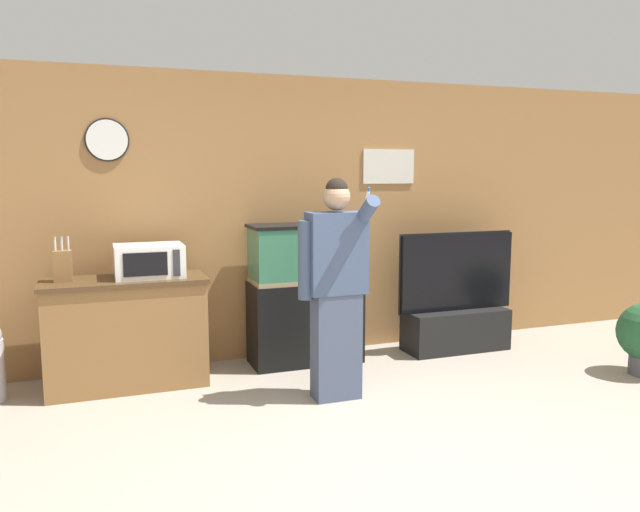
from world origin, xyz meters
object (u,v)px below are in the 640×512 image
(counter_island, at_px, (127,332))
(knife_block, at_px, (63,265))
(tv_on_stand, at_px, (456,316))
(person_standing, at_px, (335,286))
(microwave, at_px, (149,261))
(aquarium_on_stand, at_px, (305,294))

(counter_island, height_order, knife_block, knife_block)
(counter_island, height_order, tv_on_stand, tv_on_stand)
(tv_on_stand, xyz_separation_m, person_standing, (-1.59, -0.82, 0.54))
(tv_on_stand, bearing_deg, person_standing, -152.62)
(microwave, relative_size, knife_block, 1.54)
(knife_block, bearing_deg, aquarium_on_stand, 2.51)
(counter_island, xyz_separation_m, aquarium_on_stand, (1.56, 0.11, 0.19))
(microwave, xyz_separation_m, tv_on_stand, (2.87, -0.04, -0.68))
(tv_on_stand, bearing_deg, knife_block, 179.36)
(counter_island, xyz_separation_m, knife_block, (-0.45, 0.02, 0.57))
(knife_block, relative_size, person_standing, 0.21)
(counter_island, relative_size, microwave, 2.36)
(microwave, relative_size, person_standing, 0.32)
(counter_island, bearing_deg, aquarium_on_stand, 3.87)
(counter_island, height_order, microwave, microwave)
(microwave, height_order, tv_on_stand, tv_on_stand)
(person_standing, bearing_deg, microwave, 146.13)
(counter_island, relative_size, knife_block, 3.65)
(knife_block, distance_m, person_standing, 2.12)
(microwave, xyz_separation_m, person_standing, (1.28, -0.86, -0.14))
(aquarium_on_stand, bearing_deg, counter_island, -176.13)
(aquarium_on_stand, bearing_deg, person_standing, -95.01)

